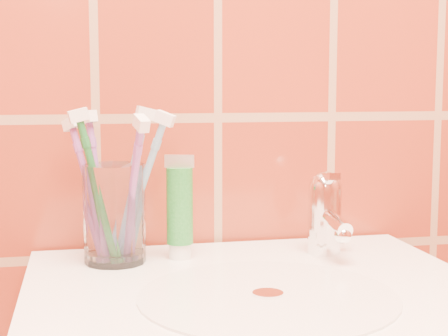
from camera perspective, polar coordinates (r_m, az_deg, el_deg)
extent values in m
cylinder|color=silver|center=(0.80, 3.67, -10.54)|extent=(0.30, 0.30, 0.00)
cylinder|color=white|center=(0.80, 3.67, -10.40)|extent=(0.04, 0.04, 0.00)
cylinder|color=white|center=(0.94, -9.08, -3.78)|extent=(0.09, 0.09, 0.14)
cylinder|color=white|center=(0.97, -3.67, -6.87)|extent=(0.03, 0.03, 0.02)
cylinder|color=#1A7123|center=(0.96, -3.70, -3.14)|extent=(0.04, 0.04, 0.11)
cube|color=beige|center=(0.95, -3.73, 0.57)|extent=(0.04, 0.00, 0.02)
cylinder|color=white|center=(1.00, 8.34, -4.35)|extent=(0.05, 0.05, 0.09)
sphere|color=white|center=(0.99, 8.39, -1.66)|extent=(0.05, 0.05, 0.05)
cylinder|color=white|center=(0.96, 9.13, -4.34)|extent=(0.02, 0.09, 0.03)
cube|color=white|center=(0.98, 8.65, -0.72)|extent=(0.02, 0.06, 0.01)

